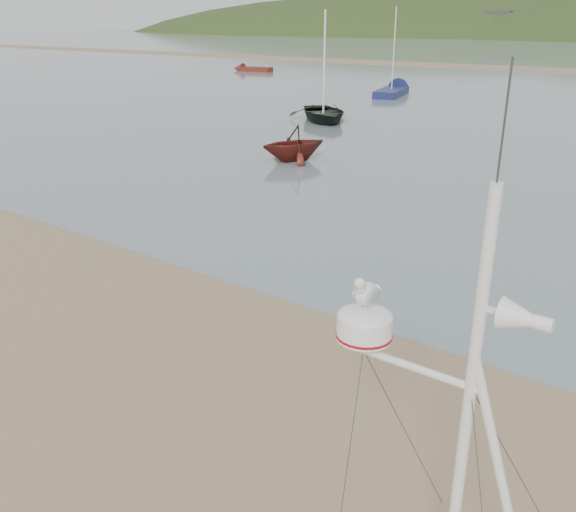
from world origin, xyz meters
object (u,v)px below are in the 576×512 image
Objects in this scene: boat_red at (294,127)px; dinghy_red_far at (248,69)px; sailboat_blue_near at (396,90)px; boat_dark at (324,79)px; mast_rig at (448,497)px.

dinghy_red_far is at bearing 157.97° from boat_red.
sailboat_blue_near is at bearing -22.77° from dinghy_red_far.
dinghy_red_far is at bearing 89.63° from boat_dark.
sailboat_blue_near is at bearing 117.84° from mast_rig.
boat_dark reaches higher than boat_red.
boat_dark is 0.92× the size of dinghy_red_far.
boat_dark is 10.39m from boat_red.
sailboat_blue_near is (-20.81, 39.41, -0.93)m from mast_rig.
dinghy_red_far is at bearing 157.23° from sailboat_blue_near.
mast_rig reaches higher than boat_red.
boat_red is 46.20m from dinghy_red_far.
mast_rig is 44.58m from sailboat_blue_near.
mast_rig is 1.89× the size of boat_red.
dinghy_red_far is (-44.09, 49.18, -0.94)m from mast_rig.
sailboat_blue_near reaches higher than boat_red.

